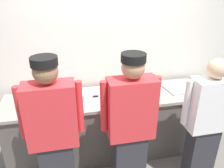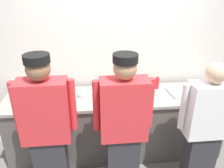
{
  "view_description": "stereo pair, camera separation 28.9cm",
  "coord_description": "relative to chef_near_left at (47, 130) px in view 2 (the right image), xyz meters",
  "views": [
    {
      "loc": [
        -0.61,
        -2.23,
        2.34
      ],
      "look_at": [
        -0.07,
        0.34,
        1.12
      ],
      "focal_mm": 35.83,
      "sensor_mm": 36.0,
      "label": 1
    },
    {
      "loc": [
        -0.33,
        -2.27,
        2.34
      ],
      "look_at": [
        -0.07,
        0.34,
        1.12
      ],
      "focal_mm": 35.83,
      "sensor_mm": 36.0,
      "label": 2
    }
  ],
  "objects": [
    {
      "name": "plate_stack_front",
      "position": [
        1.1,
        0.63,
        0.03
      ],
      "size": [
        0.23,
        0.23,
        0.07
      ],
      "color": "white",
      "rests_on": "prep_counter"
    },
    {
      "name": "chef_near_left",
      "position": [
        0.0,
        0.0,
        0.0
      ],
      "size": [
        0.63,
        0.24,
        1.75
      ],
      "color": "#2D2D33",
      "rests_on": "ground"
    },
    {
      "name": "plate_stack_rear",
      "position": [
        0.39,
        0.72,
        0.02
      ],
      "size": [
        0.2,
        0.2,
        0.06
      ],
      "color": "white",
      "rests_on": "prep_counter"
    },
    {
      "name": "chef_far_right",
      "position": [
        1.7,
        -0.03,
        -0.08
      ],
      "size": [
        0.6,
        0.24,
        1.63
      ],
      "color": "#2D2D33",
      "rests_on": "ground"
    },
    {
      "name": "deli_cup",
      "position": [
        -0.31,
        0.64,
        0.04
      ],
      "size": [
        0.09,
        0.09,
        0.1
      ],
      "primitive_type": "cylinder",
      "color": "white",
      "rests_on": "prep_counter"
    },
    {
      "name": "ramekin_yellow_sauce",
      "position": [
        0.9,
        0.69,
        0.02
      ],
      "size": [
        0.09,
        0.09,
        0.04
      ],
      "color": "white",
      "rests_on": "prep_counter"
    },
    {
      "name": "prep_counter",
      "position": [
        0.81,
        0.69,
        -0.47
      ],
      "size": [
        2.98,
        0.69,
        0.93
      ],
      "color": "#56514C",
      "rests_on": "ground"
    },
    {
      "name": "chefs_knife",
      "position": [
        0.59,
        0.71,
        0.0
      ],
      "size": [
        0.27,
        0.03,
        0.02
      ],
      "color": "#B7BABF",
      "rests_on": "prep_counter"
    },
    {
      "name": "ramekin_green_sauce",
      "position": [
        0.76,
        0.87,
        0.02
      ],
      "size": [
        0.11,
        0.11,
        0.04
      ],
      "color": "white",
      "rests_on": "prep_counter"
    },
    {
      "name": "squeeze_bottle_primary",
      "position": [
        1.41,
        0.86,
        0.09
      ],
      "size": [
        0.06,
        0.06,
        0.2
      ],
      "color": "red",
      "rests_on": "prep_counter"
    },
    {
      "name": "mixing_bowl_steel",
      "position": [
        0.04,
        0.71,
        0.06
      ],
      "size": [
        0.37,
        0.37,
        0.12
      ],
      "primitive_type": "cylinder",
      "color": "#B7BABF",
      "rests_on": "prep_counter"
    },
    {
      "name": "wall_back",
      "position": [
        0.81,
        1.17,
        0.48
      ],
      "size": [
        4.68,
        0.1,
        2.84
      ],
      "color": "silver",
      "rests_on": "ground"
    },
    {
      "name": "chef_center",
      "position": [
        0.79,
        -0.03,
        -0.01
      ],
      "size": [
        0.63,
        0.24,
        1.74
      ],
      "color": "#2D2D33",
      "rests_on": "ground"
    },
    {
      "name": "ground_plane",
      "position": [
        0.81,
        0.33,
        -0.94
      ],
      "size": [
        9.0,
        9.0,
        0.0
      ],
      "primitive_type": "plane",
      "color": "slate"
    },
    {
      "name": "squeeze_bottle_spare",
      "position": [
        0.94,
        0.53,
        0.09
      ],
      "size": [
        0.06,
        0.06,
        0.19
      ],
      "color": "red",
      "rests_on": "prep_counter"
    },
    {
      "name": "sheet_tray",
      "position": [
        1.8,
        0.69,
        0.01
      ],
      "size": [
        0.56,
        0.37,
        0.02
      ],
      "primitive_type": "cube",
      "rotation": [
        0.0,
        0.0,
        0.11
      ],
      "color": "#B7BABF",
      "rests_on": "prep_counter"
    },
    {
      "name": "squeeze_bottle_secondary",
      "position": [
        1.13,
        0.84,
        0.1
      ],
      "size": [
        0.06,
        0.06,
        0.21
      ],
      "color": "orange",
      "rests_on": "prep_counter"
    }
  ]
}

